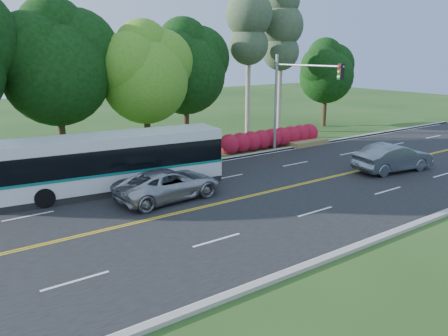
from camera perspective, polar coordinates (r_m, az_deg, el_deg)
ground at (r=23.38m, az=6.46°, el=-2.99°), size 120.00×120.00×0.00m
road at (r=23.38m, az=6.46°, el=-2.97°), size 60.00×14.00×0.02m
curb_north at (r=28.88m, az=-2.93°, el=0.72°), size 60.00×0.30×0.15m
curb_south at (r=18.96m, az=21.00°, el=-8.06°), size 60.00×0.30×0.15m
grass_verge at (r=30.43m, az=-4.79°, el=1.37°), size 60.00×4.00×0.10m
lane_markings at (r=23.32m, az=6.28°, el=-2.98°), size 57.60×13.82×0.00m
tree_row at (r=30.32m, az=-16.87°, el=13.50°), size 44.70×9.10×13.84m
bougainvillea_hedge at (r=33.75m, az=6.53°, el=3.83°), size 9.50×2.25×1.50m
traffic_signal at (r=30.74m, az=9.21°, el=10.11°), size 0.42×6.10×7.00m
transit_bus at (r=23.66m, az=-14.14°, el=0.65°), size 11.68×3.83×3.00m
sedan at (r=28.76m, az=21.24°, el=1.27°), size 5.36×2.56×1.70m
suv at (r=21.95m, az=-7.27°, el=-2.10°), size 5.57×2.84×1.51m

